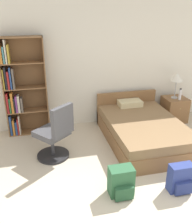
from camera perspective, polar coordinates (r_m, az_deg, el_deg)
wall_back at (r=5.38m, az=0.76°, el=10.65°), size 9.00×0.06×2.60m
bookshelf at (r=5.13m, az=-17.10°, el=4.90°), size 0.82×0.28×1.95m
bed at (r=4.98m, az=10.42°, el=-3.83°), size 1.35×2.03×0.71m
office_chair at (r=4.28m, az=-9.28°, el=-5.18°), size 0.71×0.72×1.02m
nightstand at (r=5.98m, az=17.42°, el=0.60°), size 0.50×0.50×0.56m
table_lamp at (r=5.74m, az=18.00°, el=7.48°), size 0.28×0.28×0.57m
water_bottle at (r=5.76m, az=18.66°, el=3.85°), size 0.06×0.06×0.26m
backpack_blue at (r=3.86m, az=18.79°, el=-14.24°), size 0.34×0.22×0.42m
backpack_green at (r=3.62m, az=5.81°, el=-15.66°), size 0.34×0.29×0.43m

